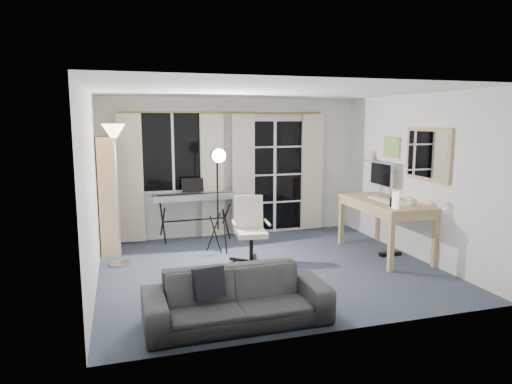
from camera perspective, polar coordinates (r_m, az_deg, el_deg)
floor at (r=6.40m, az=1.59°, el=-9.56°), size 4.50×4.00×0.02m
window at (r=7.79m, az=-10.37°, el=4.99°), size 1.20×0.08×1.40m
french_door at (r=8.24m, az=2.27°, el=2.02°), size 1.32×0.09×2.11m
curtains at (r=7.89m, az=-3.62°, el=2.21°), size 3.60×0.07×2.13m
bookshelf at (r=7.41m, az=-18.12°, el=-0.64°), size 0.29×0.83×1.78m
torchiere_lamp at (r=6.51m, az=-17.26°, el=4.75°), size 0.38×0.38×1.97m
keyboard_piano at (r=7.65m, az=-7.76°, el=-0.67°), size 1.38×0.69×0.99m
studio_light at (r=6.81m, az=-4.78°, el=3.05°), size 0.29×0.33×1.65m
office_chair at (r=6.50m, az=-0.76°, el=-4.00°), size 0.65×0.66×0.96m
desk at (r=7.11m, az=15.85°, el=-1.81°), size 0.80×1.57×0.84m
monitor at (r=7.53m, az=15.41°, el=2.03°), size 0.20×0.60×0.52m
desk_clutter at (r=6.89m, az=16.39°, el=-2.84°), size 0.50×0.95×1.06m
mug at (r=6.73m, az=18.91°, el=-1.07°), size 0.14×0.11×0.14m
wall_mirror at (r=6.82m, az=20.69°, el=4.42°), size 0.04×0.94×0.74m
framed_print at (r=7.56m, az=16.62°, el=5.40°), size 0.03×0.42×0.32m
wall_shelf at (r=7.95m, az=14.17°, el=4.28°), size 0.16×0.30×0.18m
sofa at (r=4.65m, az=-2.46°, el=-12.03°), size 1.84×0.55×0.72m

